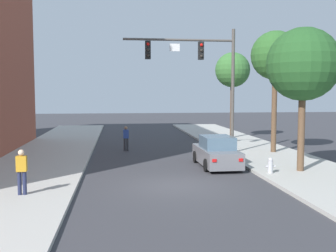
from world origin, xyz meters
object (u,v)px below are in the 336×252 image
object	(u,v)px
street_tree_second	(275,56)
car_lead_grey	(216,153)
traffic_signal_mast	(202,67)
pedestrian_crossing_road	(126,137)
street_tree_third	(233,71)
street_tree_nearest	(303,65)
pedestrian_sidewalk_left_walker	(22,170)
fire_hydrant	(270,165)

from	to	relation	value
street_tree_second	car_lead_grey	bearing A→B (deg)	-141.19
traffic_signal_mast	car_lead_grey	world-z (taller)	traffic_signal_mast
traffic_signal_mast	pedestrian_crossing_road	size ratio (longest dim) A/B	4.57
traffic_signal_mast	street_tree_third	bearing A→B (deg)	62.48
traffic_signal_mast	street_tree_nearest	world-z (taller)	traffic_signal_mast
pedestrian_sidewalk_left_walker	street_tree_nearest	xyz separation A→B (m)	(11.97, 2.99, 4.04)
traffic_signal_mast	fire_hydrant	distance (m)	8.19
traffic_signal_mast	street_tree_nearest	size ratio (longest dim) A/B	1.12
street_tree_second	street_tree_third	bearing A→B (deg)	91.90
fire_hydrant	street_tree_nearest	distance (m)	4.89
street_tree_nearest	pedestrian_sidewalk_left_walker	bearing A→B (deg)	-165.98
car_lead_grey	fire_hydrant	size ratio (longest dim) A/B	5.91
car_lead_grey	street_tree_second	world-z (taller)	street_tree_second
car_lead_grey	pedestrian_crossing_road	xyz separation A→B (m)	(-4.54, 6.15, 0.19)
pedestrian_sidewalk_left_walker	street_tree_third	xyz separation A→B (m)	(12.77, 17.19, 4.57)
street_tree_second	street_tree_third	distance (m)	8.24
street_tree_second	pedestrian_crossing_road	bearing A→B (deg)	164.73
car_lead_grey	pedestrian_crossing_road	distance (m)	7.64
fire_hydrant	street_tree_nearest	xyz separation A→B (m)	(1.61, 0.35, 4.60)
street_tree_second	traffic_signal_mast	bearing A→B (deg)	179.75
car_lead_grey	street_tree_nearest	bearing A→B (deg)	-33.52
traffic_signal_mast	fire_hydrant	world-z (taller)	traffic_signal_mast
street_tree_nearest	street_tree_second	size ratio (longest dim) A/B	0.90
pedestrian_sidewalk_left_walker	street_tree_nearest	size ratio (longest dim) A/B	0.25
pedestrian_crossing_road	fire_hydrant	xyz separation A→B (m)	(6.40, -8.80, -0.41)
car_lead_grey	street_tree_second	size ratio (longest dim) A/B	0.57
traffic_signal_mast	street_tree_nearest	bearing A→B (deg)	-59.89
pedestrian_sidewalk_left_walker	street_tree_nearest	distance (m)	12.98
street_tree_nearest	car_lead_grey	bearing A→B (deg)	146.48
pedestrian_sidewalk_left_walker	pedestrian_crossing_road	xyz separation A→B (m)	(3.95, 11.44, -0.15)
pedestrian_sidewalk_left_walker	fire_hydrant	world-z (taller)	pedestrian_sidewalk_left_walker
pedestrian_sidewalk_left_walker	street_tree_second	bearing A→B (deg)	34.48
car_lead_grey	street_tree_second	xyz separation A→B (m)	(4.56, 3.66, 5.33)
traffic_signal_mast	pedestrian_sidewalk_left_walker	xyz separation A→B (m)	(-8.50, -8.98, -4.29)
street_tree_second	pedestrian_sidewalk_left_walker	bearing A→B (deg)	-145.52
pedestrian_sidewalk_left_walker	car_lead_grey	bearing A→B (deg)	31.94
traffic_signal_mast	street_tree_second	distance (m)	4.60
pedestrian_sidewalk_left_walker	street_tree_second	world-z (taller)	street_tree_second
car_lead_grey	pedestrian_crossing_road	size ratio (longest dim) A/B	2.59
fire_hydrant	street_tree_second	xyz separation A→B (m)	(2.69, 6.32, 5.54)
fire_hydrant	street_tree_third	distance (m)	15.62
car_lead_grey	pedestrian_crossing_road	world-z (taller)	pedestrian_crossing_road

